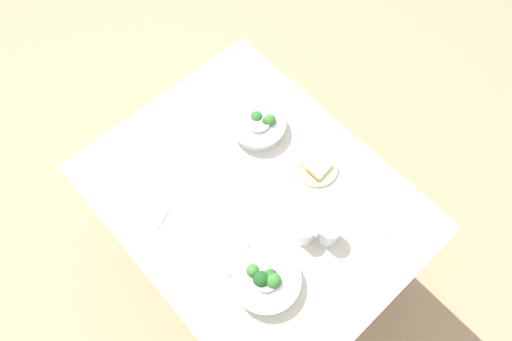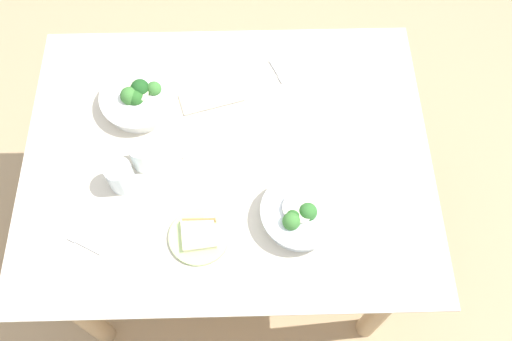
{
  "view_description": "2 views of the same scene",
  "coord_description": "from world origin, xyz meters",
  "px_view_note": "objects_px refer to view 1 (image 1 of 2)",
  "views": [
    {
      "loc": [
        0.53,
        -0.47,
        2.4
      ],
      "look_at": [
        -0.06,
        0.07,
        0.77
      ],
      "focal_mm": 33.17,
      "sensor_mm": 36.0,
      "label": 1
    },
    {
      "loc": [
        -0.07,
        0.8,
        2.18
      ],
      "look_at": [
        -0.09,
        0.07,
        0.77
      ],
      "focal_mm": 38.34,
      "sensor_mm": 36.0,
      "label": 2
    }
  ],
  "objects_px": {
    "bread_side_plate": "(316,167)",
    "water_glass_center": "(329,233)",
    "broccoli_bowl_near": "(266,280)",
    "water_glass_side": "(305,233)",
    "fork_by_far_bowl": "(164,216)",
    "napkin_folded_upper": "(216,246)",
    "broccoli_bowl_far": "(259,125)",
    "table_knife_left": "(256,208)",
    "fork_by_near_bowl": "(381,223)"
  },
  "relations": [
    {
      "from": "water_glass_side",
      "to": "napkin_folded_upper",
      "type": "distance_m",
      "value": 0.32
    },
    {
      "from": "broccoli_bowl_far",
      "to": "water_glass_side",
      "type": "distance_m",
      "value": 0.49
    },
    {
      "from": "broccoli_bowl_far",
      "to": "water_glass_center",
      "type": "distance_m",
      "value": 0.52
    },
    {
      "from": "water_glass_center",
      "to": "fork_by_near_bowl",
      "type": "xyz_separation_m",
      "value": [
        0.1,
        0.19,
        -0.05
      ]
    },
    {
      "from": "broccoli_bowl_near",
      "to": "napkin_folded_upper",
      "type": "height_order",
      "value": "broccoli_bowl_near"
    },
    {
      "from": "bread_side_plate",
      "to": "fork_by_far_bowl",
      "type": "bearing_deg",
      "value": -113.21
    },
    {
      "from": "water_glass_center",
      "to": "fork_by_near_bowl",
      "type": "relative_size",
      "value": 0.93
    },
    {
      "from": "broccoli_bowl_far",
      "to": "bread_side_plate",
      "type": "bearing_deg",
      "value": 9.35
    },
    {
      "from": "bread_side_plate",
      "to": "table_knife_left",
      "type": "relative_size",
      "value": 0.87
    },
    {
      "from": "fork_by_near_bowl",
      "to": "napkin_folded_upper",
      "type": "relative_size",
      "value": 0.53
    },
    {
      "from": "water_glass_side",
      "to": "broccoli_bowl_near",
      "type": "bearing_deg",
      "value": -82.65
    },
    {
      "from": "fork_by_near_bowl",
      "to": "napkin_folded_upper",
      "type": "xyz_separation_m",
      "value": [
        -0.34,
        -0.51,
        0.0
      ]
    },
    {
      "from": "fork_by_far_bowl",
      "to": "napkin_folded_upper",
      "type": "height_order",
      "value": "napkin_folded_upper"
    },
    {
      "from": "fork_by_near_bowl",
      "to": "water_glass_side",
      "type": "bearing_deg",
      "value": -93.52
    },
    {
      "from": "table_knife_left",
      "to": "napkin_folded_upper",
      "type": "distance_m",
      "value": 0.21
    },
    {
      "from": "water_glass_center",
      "to": "water_glass_side",
      "type": "relative_size",
      "value": 1.01
    },
    {
      "from": "table_knife_left",
      "to": "napkin_folded_upper",
      "type": "relative_size",
      "value": 0.99
    },
    {
      "from": "fork_by_far_bowl",
      "to": "napkin_folded_upper",
      "type": "relative_size",
      "value": 0.49
    },
    {
      "from": "water_glass_center",
      "to": "fork_by_far_bowl",
      "type": "bearing_deg",
      "value": -140.01
    },
    {
      "from": "broccoli_bowl_far",
      "to": "bread_side_plate",
      "type": "xyz_separation_m",
      "value": [
        0.28,
        0.05,
        -0.02
      ]
    },
    {
      "from": "fork_by_far_bowl",
      "to": "fork_by_near_bowl",
      "type": "xyz_separation_m",
      "value": [
        0.56,
        0.58,
        -0.0
      ]
    },
    {
      "from": "bread_side_plate",
      "to": "water_glass_side",
      "type": "bearing_deg",
      "value": -54.63
    },
    {
      "from": "broccoli_bowl_far",
      "to": "table_knife_left",
      "type": "relative_size",
      "value": 1.16
    },
    {
      "from": "water_glass_side",
      "to": "table_knife_left",
      "type": "height_order",
      "value": "water_glass_side"
    },
    {
      "from": "bread_side_plate",
      "to": "fork_by_far_bowl",
      "type": "distance_m",
      "value": 0.61
    },
    {
      "from": "bread_side_plate",
      "to": "water_glass_center",
      "type": "height_order",
      "value": "water_glass_center"
    },
    {
      "from": "broccoli_bowl_near",
      "to": "water_glass_center",
      "type": "height_order",
      "value": "water_glass_center"
    },
    {
      "from": "table_knife_left",
      "to": "napkin_folded_upper",
      "type": "bearing_deg",
      "value": -108.12
    },
    {
      "from": "napkin_folded_upper",
      "to": "broccoli_bowl_near",
      "type": "bearing_deg",
      "value": 11.73
    },
    {
      "from": "water_glass_center",
      "to": "water_glass_side",
      "type": "xyz_separation_m",
      "value": [
        -0.06,
        -0.06,
        -0.0
      ]
    },
    {
      "from": "broccoli_bowl_near",
      "to": "fork_by_near_bowl",
      "type": "distance_m",
      "value": 0.48
    },
    {
      "from": "broccoli_bowl_near",
      "to": "fork_by_far_bowl",
      "type": "height_order",
      "value": "broccoli_bowl_near"
    },
    {
      "from": "napkin_folded_upper",
      "to": "bread_side_plate",
      "type": "bearing_deg",
      "value": 87.71
    },
    {
      "from": "bread_side_plate",
      "to": "water_glass_center",
      "type": "distance_m",
      "value": 0.29
    },
    {
      "from": "broccoli_bowl_far",
      "to": "fork_by_near_bowl",
      "type": "distance_m",
      "value": 0.61
    },
    {
      "from": "broccoli_bowl_near",
      "to": "table_knife_left",
      "type": "distance_m",
      "value": 0.28
    },
    {
      "from": "broccoli_bowl_far",
      "to": "fork_by_far_bowl",
      "type": "distance_m",
      "value": 0.52
    },
    {
      "from": "broccoli_bowl_far",
      "to": "water_glass_side",
      "type": "relative_size",
      "value": 2.37
    },
    {
      "from": "broccoli_bowl_near",
      "to": "bread_side_plate",
      "type": "relative_size",
      "value": 1.42
    },
    {
      "from": "water_glass_side",
      "to": "fork_by_near_bowl",
      "type": "height_order",
      "value": "water_glass_side"
    },
    {
      "from": "water_glass_center",
      "to": "fork_by_near_bowl",
      "type": "height_order",
      "value": "water_glass_center"
    },
    {
      "from": "bread_side_plate",
      "to": "water_glass_center",
      "type": "bearing_deg",
      "value": -37.3
    },
    {
      "from": "broccoli_bowl_near",
      "to": "water_glass_side",
      "type": "relative_size",
      "value": 2.53
    },
    {
      "from": "water_glass_center",
      "to": "fork_by_near_bowl",
      "type": "distance_m",
      "value": 0.22
    },
    {
      "from": "fork_by_far_bowl",
      "to": "napkin_folded_upper",
      "type": "bearing_deg",
      "value": -96.77
    },
    {
      "from": "fork_by_far_bowl",
      "to": "napkin_folded_upper",
      "type": "xyz_separation_m",
      "value": [
        0.22,
        0.07,
        0.0
      ]
    },
    {
      "from": "broccoli_bowl_near",
      "to": "fork_by_near_bowl",
      "type": "bearing_deg",
      "value": 74.68
    },
    {
      "from": "water_glass_center",
      "to": "napkin_folded_upper",
      "type": "xyz_separation_m",
      "value": [
        -0.24,
        -0.32,
        -0.05
      ]
    },
    {
      "from": "broccoli_bowl_near",
      "to": "table_knife_left",
      "type": "relative_size",
      "value": 1.24
    },
    {
      "from": "broccoli_bowl_far",
      "to": "broccoli_bowl_near",
      "type": "distance_m",
      "value": 0.62
    }
  ]
}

